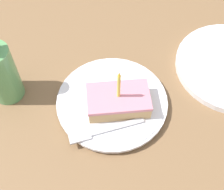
# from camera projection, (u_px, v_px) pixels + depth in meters

# --- Properties ---
(ground_plane) EXTENTS (2.40, 2.40, 0.04)m
(ground_plane) POSITION_uv_depth(u_px,v_px,m) (107.00, 116.00, 0.71)
(ground_plane) COLOR brown
(ground_plane) RESTS_ON ground
(plate) EXTENTS (0.25, 0.25, 0.02)m
(plate) POSITION_uv_depth(u_px,v_px,m) (112.00, 102.00, 0.69)
(plate) COLOR silver
(plate) RESTS_ON ground_plane
(cake_slice) EXTENTS (0.08, 0.13, 0.12)m
(cake_slice) POSITION_uv_depth(u_px,v_px,m) (118.00, 101.00, 0.66)
(cake_slice) COLOR tan
(cake_slice) RESTS_ON plate
(fork) EXTENTS (0.05, 0.16, 0.00)m
(fork) POSITION_uv_depth(u_px,v_px,m) (101.00, 131.00, 0.64)
(fork) COLOR #B2B2B7
(fork) RESTS_ON plate
(bottle) EXTENTS (0.07, 0.07, 0.19)m
(bottle) POSITION_uv_depth(u_px,v_px,m) (0.00, 72.00, 0.66)
(bottle) COLOR #599959
(bottle) RESTS_ON ground_plane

